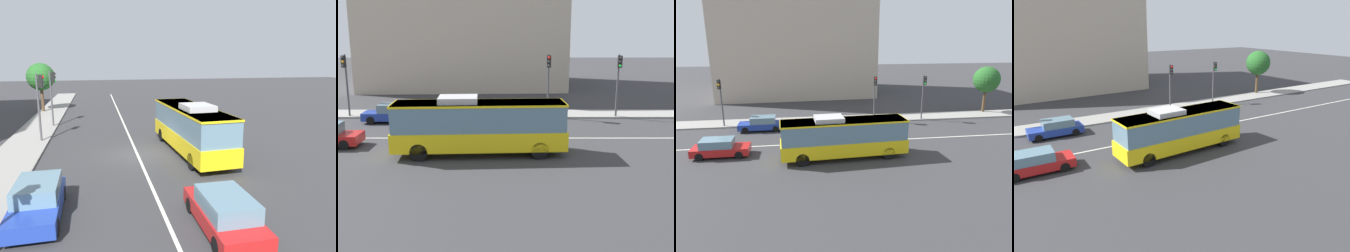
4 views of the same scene
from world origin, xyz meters
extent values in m
plane|color=#333335|center=(0.00, 0.00, 0.00)|extent=(160.00, 160.00, 0.00)
cube|color=gray|center=(0.00, 7.80, 0.07)|extent=(80.00, 3.14, 0.14)
cube|color=silver|center=(0.00, 0.00, 0.01)|extent=(76.00, 0.16, 0.01)
cube|color=yellow|center=(-0.17, -3.62, 0.98)|extent=(10.12, 3.05, 1.10)
cube|color=slate|center=(-0.17, -3.62, 2.31)|extent=(9.92, 2.96, 1.58)
cube|color=yellow|center=(-0.17, -3.62, 3.04)|extent=(10.02, 3.02, 0.12)
cube|color=#B2B2B2|center=(-1.37, -3.69, 3.28)|extent=(2.30, 1.92, 0.36)
cylinder|color=black|center=(3.16, -2.34, 0.50)|extent=(1.02, 0.35, 1.00)
cylinder|color=black|center=(3.28, -4.53, 0.50)|extent=(1.02, 0.35, 1.00)
cylinder|color=black|center=(-3.63, -2.71, 0.50)|extent=(1.02, 0.35, 1.00)
cylinder|color=black|center=(-3.51, -4.91, 0.50)|extent=(1.02, 0.35, 1.00)
cube|color=#B21919|center=(-10.03, -1.92, 0.52)|extent=(4.50, 1.81, 0.60)
cube|color=slate|center=(-10.28, -1.92, 1.14)|extent=(2.52, 1.66, 0.64)
cylinder|color=black|center=(-8.53, -1.12, 0.32)|extent=(0.64, 0.22, 0.64)
cylinder|color=black|center=(-8.52, -2.72, 0.32)|extent=(0.64, 0.22, 0.64)
cylinder|color=black|center=(-11.53, -1.12, 0.32)|extent=(0.64, 0.22, 0.64)
cylinder|color=black|center=(-11.52, -2.72, 0.32)|extent=(0.64, 0.22, 0.64)
cube|color=#1E3899|center=(-7.61, 4.96, 0.52)|extent=(4.52, 1.86, 0.60)
cube|color=slate|center=(-7.36, 4.96, 1.14)|extent=(2.54, 1.69, 0.64)
cylinder|color=black|center=(-9.10, 4.14, 0.32)|extent=(0.64, 0.23, 0.64)
cylinder|color=black|center=(-9.12, 5.74, 0.32)|extent=(0.64, 0.23, 0.64)
cylinder|color=black|center=(-6.10, 4.18, 0.32)|extent=(0.64, 0.23, 0.64)
cylinder|color=black|center=(-6.12, 5.78, 0.32)|extent=(0.64, 0.23, 0.64)
cylinder|color=#47474C|center=(10.48, 6.57, 2.60)|extent=(0.16, 0.16, 5.20)
cube|color=black|center=(10.49, 6.29, 4.65)|extent=(0.33, 0.30, 0.96)
sphere|color=#2D2D2D|center=(10.50, 6.14, 4.97)|extent=(0.22, 0.22, 0.22)
sphere|color=#2D2D2D|center=(10.50, 6.14, 4.65)|extent=(0.22, 0.22, 0.22)
sphere|color=#1ED838|center=(10.50, 6.14, 4.33)|extent=(0.22, 0.22, 0.22)
cylinder|color=#47474C|center=(4.83, 6.76, 2.60)|extent=(0.16, 0.16, 5.20)
cube|color=black|center=(4.83, 6.48, 4.65)|extent=(0.32, 0.28, 0.96)
sphere|color=red|center=(4.82, 6.33, 4.97)|extent=(0.22, 0.22, 0.22)
sphere|color=#2D2D2D|center=(4.82, 6.33, 4.65)|extent=(0.22, 0.22, 0.22)
sphere|color=#2D2D2D|center=(4.82, 6.33, 4.33)|extent=(0.22, 0.22, 0.22)
cylinder|color=#4C3823|center=(19.70, 8.84, 1.52)|extent=(0.36, 0.36, 3.04)
sphere|color=#235B23|center=(19.70, 8.84, 4.24)|extent=(3.21, 3.21, 3.21)
camera|label=1|loc=(-20.05, 2.46, 6.23)|focal=33.56mm
camera|label=2|loc=(1.37, -26.83, 7.22)|focal=43.93mm
camera|label=3|loc=(-3.55, -26.47, 9.39)|focal=32.76mm
camera|label=4|loc=(-12.08, -23.18, 9.31)|focal=34.40mm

